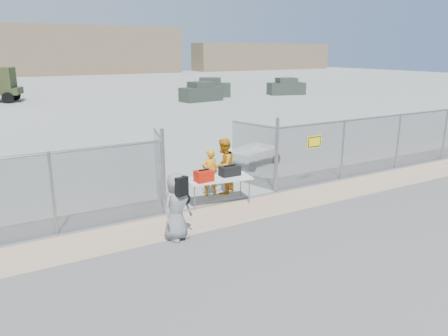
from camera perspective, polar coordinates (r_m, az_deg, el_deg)
ground at (r=12.18m, az=4.78°, el=-7.14°), size 160.00×160.00×0.00m
tarmac_inside at (r=51.82m, az=-23.15°, el=8.90°), size 160.00×80.00×0.01m
dirt_strip at (r=12.95m, az=2.24°, el=-5.68°), size 44.00×1.60×0.01m
distant_hills at (r=87.95m, az=-23.41°, el=13.93°), size 140.00×6.00×9.00m
chain_link_fence at (r=13.43m, az=-0.00°, el=0.00°), size 40.00×0.20×2.20m
folding_table at (r=13.44m, az=-0.71°, el=-3.00°), size 2.09×1.12×0.84m
orange_bag at (r=12.92m, az=-2.64°, el=-1.04°), size 0.54×0.38×0.33m
black_duffel at (r=13.50m, az=0.76°, el=-0.38°), size 0.63×0.37×0.30m
security_worker_left at (r=14.13m, az=-1.86°, el=-0.60°), size 0.60×0.42×1.55m
security_worker_right at (r=14.33m, az=-0.04°, el=0.27°), size 1.14×1.08×1.85m
visitor at (r=10.92m, az=-6.22°, el=-5.03°), size 0.97×0.79×1.72m
utility_trailer at (r=18.04m, az=3.67°, el=1.53°), size 3.36×2.43×0.73m
parked_vehicle_near at (r=40.76m, az=-3.02°, el=9.91°), size 4.07×2.29×1.75m
parked_vehicle_mid at (r=44.76m, az=-1.81°, el=10.47°), size 4.48×3.66×1.85m
parked_vehicle_far at (r=47.23m, az=8.13°, el=10.49°), size 4.13×2.70×1.72m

